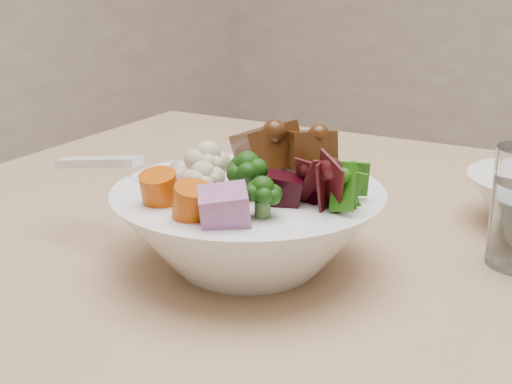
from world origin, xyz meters
TOP-DOWN VIEW (x-y plane):
  - food_bowl at (-0.10, -0.25)m, footprint 0.24×0.24m
  - soup_spoon at (-0.21, -0.28)m, footprint 0.15×0.05m

SIDE VIEW (x-z plane):
  - food_bowl at x=-0.10m, z-range 0.75..0.88m
  - soup_spoon at x=-0.21m, z-range 0.83..0.86m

